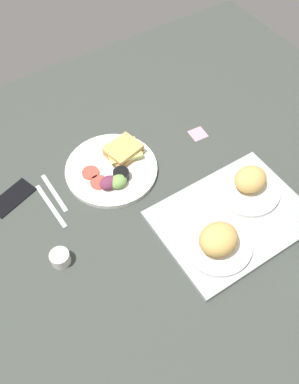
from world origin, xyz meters
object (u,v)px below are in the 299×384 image
at_px(plate_with_salad, 114,168).
at_px(espresso_cup, 60,258).
at_px(sticky_note, 198,134).
at_px(bread_plate_far, 218,241).
at_px(serving_tray, 232,218).
at_px(bread_plate_near, 249,184).
at_px(cell_phone, 12,197).
at_px(fork, 54,193).
at_px(knife, 51,206).

distance_m(plate_with_salad, espresso_cup, 0.35).
distance_m(espresso_cup, sticky_note, 0.65).
bearing_deg(bread_plate_far, serving_tray, -152.95).
relative_size(bread_plate_far, espresso_cup, 3.60).
bearing_deg(plate_with_salad, serving_tray, 120.08).
distance_m(bread_plate_near, bread_plate_far, 0.23).
bearing_deg(cell_phone, espresso_cup, 78.83).
relative_size(cell_phone, sticky_note, 2.57).
bearing_deg(bread_plate_far, espresso_cup, -27.89).
bearing_deg(cell_phone, plate_with_salad, 147.95).
distance_m(bread_plate_far, fork, 0.54).
bearing_deg(sticky_note, bread_plate_far, 59.60).
bearing_deg(sticky_note, fork, -4.30).
xyz_separation_m(plate_with_salad, fork, (0.21, -0.02, -0.01)).
bearing_deg(serving_tray, espresso_cup, -17.28).
distance_m(serving_tray, plate_with_salad, 0.42).
height_order(serving_tray, plate_with_salad, plate_with_salad).
relative_size(serving_tray, bread_plate_near, 2.21).
bearing_deg(espresso_cup, knife, -105.59).
bearing_deg(bread_plate_far, bread_plate_near, -152.89).
bearing_deg(fork, cell_phone, -115.35).
bearing_deg(cell_phone, serving_tray, 122.03).
xyz_separation_m(serving_tray, cell_phone, (0.54, -0.44, -0.00)).
xyz_separation_m(serving_tray, sticky_note, (-0.13, -0.34, -0.01)).
relative_size(bread_plate_near, fork, 1.20).
height_order(bread_plate_near, bread_plate_far, bread_plate_far).
xyz_separation_m(plate_with_salad, sticky_note, (-0.34, 0.02, -0.02)).
relative_size(serving_tray, plate_with_salad, 1.47).
height_order(bread_plate_far, plate_with_salad, bread_plate_far).
xyz_separation_m(bread_plate_far, knife, (0.34, -0.40, -0.05)).
distance_m(bread_plate_far, plate_with_salad, 0.43).
height_order(plate_with_salad, cell_phone, plate_with_salad).
bearing_deg(serving_tray, sticky_note, -110.49).
distance_m(bread_plate_near, cell_phone, 0.75).
relative_size(bread_plate_far, cell_phone, 1.40).
bearing_deg(plate_with_salad, fork, -6.64).
bearing_deg(serving_tray, plate_with_salad, -59.92).
distance_m(bread_plate_near, plate_with_salad, 0.44).
bearing_deg(bread_plate_far, fork, -54.63).
xyz_separation_m(bread_plate_far, plate_with_salad, (0.10, -0.41, -0.04)).
xyz_separation_m(plate_with_salad, espresso_cup, (0.29, 0.21, 0.00)).
bearing_deg(espresso_cup, bread_plate_near, 170.43).
relative_size(serving_tray, cell_phone, 3.13).
xyz_separation_m(bread_plate_near, bread_plate_far, (0.21, 0.11, 0.01)).
height_order(fork, knife, same).
height_order(bread_plate_far, cell_phone, bread_plate_far).
bearing_deg(bread_plate_near, cell_phone, -31.01).
distance_m(serving_tray, espresso_cup, 0.52).
xyz_separation_m(espresso_cup, knife, (-0.05, -0.19, -0.02)).
bearing_deg(bread_plate_near, espresso_cup, -9.57).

